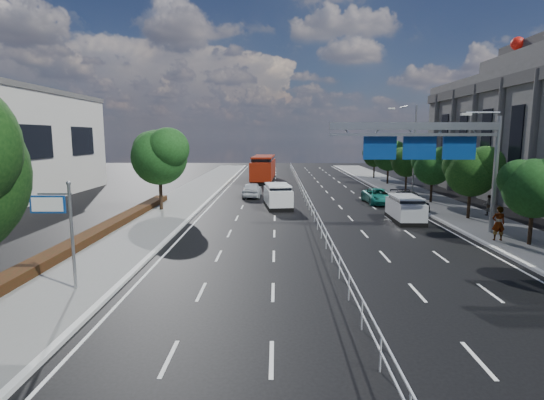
{
  "coord_description": "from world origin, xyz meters",
  "views": [
    {
      "loc": [
        -2.68,
        -15.76,
        6.01
      ],
      "look_at": [
        -2.92,
        8.14,
        2.4
      ],
      "focal_mm": 28.0,
      "sensor_mm": 36.0,
      "label": 1
    }
  ],
  "objects": [
    {
      "name": "pedestrian_a",
      "position": [
        9.91,
        7.89,
        1.12
      ],
      "size": [
        0.75,
        0.52,
        1.96
      ],
      "primitive_type": "imported",
      "rotation": [
        0.0,
        0.0,
        3.07
      ],
      "color": "gray",
      "rests_on": "sidewalk_far"
    },
    {
      "name": "hedge_near",
      "position": [
        -13.3,
        5.0,
        0.36
      ],
      "size": [
        1.0,
        36.0,
        0.44
      ],
      "primitive_type": "cube",
      "color": "black",
      "rests_on": "sidewalk_near"
    },
    {
      "name": "sidewalk_near",
      "position": [
        -11.5,
        0.0,
        0.07
      ],
      "size": [
        5.0,
        140.0,
        0.14
      ],
      "primitive_type": "cube",
      "color": "slate",
      "rests_on": "ground"
    },
    {
      "name": "pedestrian_b",
      "position": [
        13.2,
        15.66,
        0.91
      ],
      "size": [
        0.9,
        0.8,
        1.54
      ],
      "primitive_type": "imported",
      "rotation": [
        0.0,
        0.0,
        2.8
      ],
      "color": "gray",
      "rests_on": "sidewalk_far"
    },
    {
      "name": "silver_minivan",
      "position": [
        6.5,
        14.0,
        0.89
      ],
      "size": [
        1.9,
        4.37,
        1.81
      ],
      "rotation": [
        0.0,
        0.0,
        -0.01
      ],
      "color": "black",
      "rests_on": "ground"
    },
    {
      "name": "far_tree_e",
      "position": [
        11.25,
        21.98,
        3.56
      ],
      "size": [
        3.63,
        3.38,
        5.13
      ],
      "color": "black",
      "rests_on": "ground"
    },
    {
      "name": "white_minivan",
      "position": [
        -2.55,
        19.71,
        0.98
      ],
      "size": [
        2.56,
        4.82,
        2.0
      ],
      "rotation": [
        0.0,
        0.0,
        0.13
      ],
      "color": "black",
      "rests_on": "ground"
    },
    {
      "name": "red_bus",
      "position": [
        -4.4,
        40.81,
        1.78
      ],
      "size": [
        3.23,
        11.52,
        3.41
      ],
      "rotation": [
        0.0,
        0.0,
        -0.05
      ],
      "color": "black",
      "rests_on": "ground"
    },
    {
      "name": "median_fence",
      "position": [
        0.0,
        22.5,
        0.53
      ],
      "size": [
        0.05,
        85.0,
        1.02
      ],
      "color": "silver",
      "rests_on": "ground"
    },
    {
      "name": "overhead_gantry",
      "position": [
        6.74,
        10.05,
        5.61
      ],
      "size": [
        10.24,
        0.38,
        7.45
      ],
      "color": "gray",
      "rests_on": "ground"
    },
    {
      "name": "near_car_dark",
      "position": [
        -5.59,
        56.84,
        0.84
      ],
      "size": [
        2.36,
        5.29,
        1.69
      ],
      "primitive_type": "imported",
      "rotation": [
        0.0,
        0.0,
        3.03
      ],
      "color": "black",
      "rests_on": "ground"
    },
    {
      "name": "far_tree_f",
      "position": [
        11.24,
        29.48,
        3.49
      ],
      "size": [
        3.52,
        3.28,
        5.02
      ],
      "color": "black",
      "rests_on": "ground"
    },
    {
      "name": "near_car_silver",
      "position": [
        -5.09,
        25.95,
        0.75
      ],
      "size": [
        1.93,
        4.46,
        1.5
      ],
      "primitive_type": "imported",
      "rotation": [
        0.0,
        0.0,
        3.11
      ],
      "color": "silver",
      "rests_on": "ground"
    },
    {
      "name": "ground",
      "position": [
        0.0,
        0.0,
        0.0
      ],
      "size": [
        160.0,
        160.0,
        0.0
      ],
      "primitive_type": "plane",
      "color": "black",
      "rests_on": "ground"
    },
    {
      "name": "far_tree_d",
      "position": [
        11.25,
        14.48,
        3.69
      ],
      "size": [
        3.85,
        3.59,
        5.34
      ],
      "color": "black",
      "rests_on": "ground"
    },
    {
      "name": "parked_car_dark",
      "position": [
        8.3,
        19.0,
        0.72
      ],
      "size": [
        2.22,
        5.03,
        1.44
      ],
      "primitive_type": "imported",
      "rotation": [
        0.0,
        0.0,
        0.04
      ],
      "color": "black",
      "rests_on": "ground"
    },
    {
      "name": "kerb_near",
      "position": [
        -9.0,
        0.0,
        0.07
      ],
      "size": [
        0.25,
        140.0,
        0.15
      ],
      "primitive_type": "cube",
      "color": "silver",
      "rests_on": "ground"
    },
    {
      "name": "streetlight_far",
      "position": [
        10.5,
        26.0,
        5.21
      ],
      "size": [
        2.78,
        2.4,
        9.0
      ],
      "color": "gray",
      "rests_on": "ground"
    },
    {
      "name": "far_tree_h",
      "position": [
        11.24,
        44.48,
        3.42
      ],
      "size": [
        3.41,
        3.18,
        4.91
      ],
      "color": "black",
      "rests_on": "ground"
    },
    {
      "name": "far_tree_c",
      "position": [
        11.24,
        6.98,
        3.43
      ],
      "size": [
        3.52,
        3.28,
        4.94
      ],
      "color": "black",
      "rests_on": "ground"
    },
    {
      "name": "toilet_sign",
      "position": [
        -10.95,
        0.0,
        2.94
      ],
      "size": [
        1.62,
        0.18,
        4.34
      ],
      "color": "gray",
      "rests_on": "ground"
    },
    {
      "name": "parked_car_teal",
      "position": [
        6.5,
        22.0,
        0.66
      ],
      "size": [
        2.39,
        4.86,
        1.33
      ],
      "primitive_type": "imported",
      "rotation": [
        0.0,
        0.0,
        0.04
      ],
      "color": "#1A7667",
      "rests_on": "ground"
    },
    {
      "name": "near_tree_back",
      "position": [
        -11.94,
        17.97,
        4.61
      ],
      "size": [
        4.84,
        4.51,
        6.69
      ],
      "color": "black",
      "rests_on": "ground"
    },
    {
      "name": "far_tree_g",
      "position": [
        11.25,
        36.98,
        3.75
      ],
      "size": [
        3.96,
        3.69,
        5.45
      ],
      "color": "black",
      "rests_on": "ground"
    }
  ]
}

